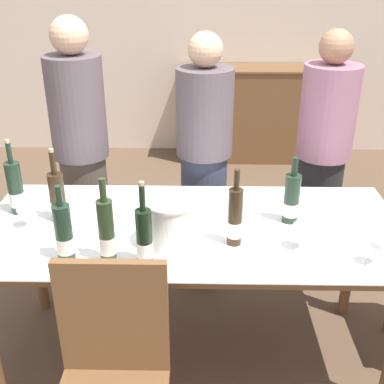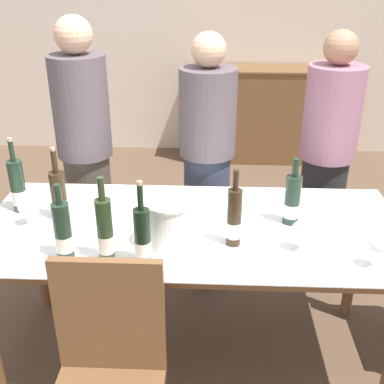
{
  "view_description": "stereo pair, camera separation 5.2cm",
  "coord_description": "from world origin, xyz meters",
  "px_view_note": "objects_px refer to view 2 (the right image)",
  "views": [
    {
      "loc": [
        0.04,
        -1.99,
        1.93
      ],
      "look_at": [
        0.0,
        0.0,
        0.96
      ],
      "focal_mm": 45.0,
      "sensor_mm": 36.0,
      "label": 1
    },
    {
      "loc": [
        0.09,
        -1.98,
        1.93
      ],
      "look_at": [
        0.0,
        0.0,
        0.96
      ],
      "focal_mm": 45.0,
      "sensor_mm": 36.0,
      "label": 2
    }
  ],
  "objects_px": {
    "wine_bottle_0": "(234,219)",
    "wine_bottle_4": "(63,233)",
    "person_host": "(86,157)",
    "wine_bottle_1": "(142,237)",
    "person_guest_left": "(207,168)",
    "wine_glass_2": "(301,231)",
    "wine_bottle_3": "(292,201)",
    "sideboard_cabinet": "(264,114)",
    "wine_bottle_5": "(18,187)",
    "wine_bottle_6": "(59,196)",
    "person_guest_right": "(326,165)",
    "dining_table": "(192,239)",
    "wine_glass_1": "(377,247)",
    "wine_bottle_2": "(105,231)",
    "ice_bucket": "(169,222)",
    "wine_glass_0": "(25,208)",
    "chair_near_front": "(108,369)"
  },
  "relations": [
    {
      "from": "wine_bottle_0",
      "to": "wine_bottle_4",
      "type": "bearing_deg",
      "value": -168.97
    },
    {
      "from": "wine_bottle_3",
      "to": "person_guest_left",
      "type": "xyz_separation_m",
      "value": [
        -0.41,
        0.63,
        -0.11
      ]
    },
    {
      "from": "wine_bottle_3",
      "to": "wine_glass_2",
      "type": "height_order",
      "value": "wine_bottle_3"
    },
    {
      "from": "wine_bottle_4",
      "to": "person_host",
      "type": "relative_size",
      "value": 0.21
    },
    {
      "from": "dining_table",
      "to": "person_host",
      "type": "height_order",
      "value": "person_host"
    },
    {
      "from": "wine_bottle_4",
      "to": "wine_bottle_1",
      "type": "bearing_deg",
      "value": -4.11
    },
    {
      "from": "sideboard_cabinet",
      "to": "wine_bottle_5",
      "type": "xyz_separation_m",
      "value": [
        -1.49,
        -2.74,
        0.43
      ]
    },
    {
      "from": "wine_bottle_4",
      "to": "person_guest_left",
      "type": "bearing_deg",
      "value": 59.26
    },
    {
      "from": "person_guest_left",
      "to": "person_guest_right",
      "type": "relative_size",
      "value": 1.0
    },
    {
      "from": "wine_glass_2",
      "to": "person_host",
      "type": "distance_m",
      "value": 1.47
    },
    {
      "from": "person_host",
      "to": "wine_bottle_4",
      "type": "bearing_deg",
      "value": -81.0
    },
    {
      "from": "wine_bottle_5",
      "to": "person_host",
      "type": "height_order",
      "value": "person_host"
    },
    {
      "from": "wine_glass_2",
      "to": "wine_bottle_2",
      "type": "bearing_deg",
      "value": -172.21
    },
    {
      "from": "wine_bottle_6",
      "to": "wine_bottle_3",
      "type": "bearing_deg",
      "value": 0.39
    },
    {
      "from": "wine_bottle_5",
      "to": "person_guest_right",
      "type": "relative_size",
      "value": 0.24
    },
    {
      "from": "ice_bucket",
      "to": "wine_bottle_2",
      "type": "relative_size",
      "value": 0.56
    },
    {
      "from": "wine_glass_2",
      "to": "person_host",
      "type": "xyz_separation_m",
      "value": [
        -1.16,
        0.91,
        -0.04
      ]
    },
    {
      "from": "wine_bottle_4",
      "to": "wine_bottle_5",
      "type": "xyz_separation_m",
      "value": [
        -0.35,
        0.41,
        0.01
      ]
    },
    {
      "from": "wine_bottle_4",
      "to": "wine_glass_2",
      "type": "height_order",
      "value": "wine_bottle_4"
    },
    {
      "from": "wine_bottle_3",
      "to": "wine_bottle_6",
      "type": "height_order",
      "value": "wine_bottle_6"
    },
    {
      "from": "wine_bottle_4",
      "to": "person_guest_right",
      "type": "xyz_separation_m",
      "value": [
        1.31,
        1.05,
        -0.11
      ]
    },
    {
      "from": "dining_table",
      "to": "person_guest_left",
      "type": "xyz_separation_m",
      "value": [
        0.06,
        0.69,
        0.08
      ]
    },
    {
      "from": "dining_table",
      "to": "wine_bottle_2",
      "type": "bearing_deg",
      "value": -139.36
    },
    {
      "from": "sideboard_cabinet",
      "to": "wine_bottle_4",
      "type": "relative_size",
      "value": 4.6
    },
    {
      "from": "wine_bottle_0",
      "to": "wine_bottle_3",
      "type": "distance_m",
      "value": 0.35
    },
    {
      "from": "dining_table",
      "to": "wine_glass_1",
      "type": "relative_size",
      "value": 14.6
    },
    {
      "from": "person_host",
      "to": "person_guest_left",
      "type": "bearing_deg",
      "value": -2.54
    },
    {
      "from": "wine_bottle_1",
      "to": "wine_bottle_6",
      "type": "distance_m",
      "value": 0.58
    },
    {
      "from": "ice_bucket",
      "to": "wine_bottle_4",
      "type": "height_order",
      "value": "wine_bottle_4"
    },
    {
      "from": "wine_bottle_1",
      "to": "person_host",
      "type": "relative_size",
      "value": 0.23
    },
    {
      "from": "person_host",
      "to": "wine_glass_1",
      "type": "bearing_deg",
      "value": -35.25
    },
    {
      "from": "sideboard_cabinet",
      "to": "person_host",
      "type": "bearing_deg",
      "value": -121.37
    },
    {
      "from": "wine_bottle_6",
      "to": "person_guest_left",
      "type": "distance_m",
      "value": 0.96
    },
    {
      "from": "wine_glass_1",
      "to": "person_guest_right",
      "type": "bearing_deg",
      "value": 88.98
    },
    {
      "from": "chair_near_front",
      "to": "person_guest_left",
      "type": "relative_size",
      "value": 0.61
    },
    {
      "from": "person_guest_left",
      "to": "wine_bottle_4",
      "type": "bearing_deg",
      "value": -120.74
    },
    {
      "from": "ice_bucket",
      "to": "dining_table",
      "type": "bearing_deg",
      "value": 59.38
    },
    {
      "from": "wine_bottle_3",
      "to": "wine_bottle_6",
      "type": "bearing_deg",
      "value": -179.61
    },
    {
      "from": "wine_bottle_6",
      "to": "wine_glass_1",
      "type": "xyz_separation_m",
      "value": [
        1.41,
        -0.35,
        -0.02
      ]
    },
    {
      "from": "wine_bottle_2",
      "to": "wine_bottle_3",
      "type": "bearing_deg",
      "value": 23.39
    },
    {
      "from": "wine_bottle_1",
      "to": "person_guest_left",
      "type": "bearing_deg",
      "value": 76.1
    },
    {
      "from": "wine_bottle_2",
      "to": "person_host",
      "type": "distance_m",
      "value": 1.08
    },
    {
      "from": "wine_bottle_6",
      "to": "wine_glass_1",
      "type": "height_order",
      "value": "wine_bottle_6"
    },
    {
      "from": "wine_bottle_4",
      "to": "wine_glass_2",
      "type": "bearing_deg",
      "value": 6.0
    },
    {
      "from": "wine_glass_1",
      "to": "person_host",
      "type": "height_order",
      "value": "person_host"
    },
    {
      "from": "wine_glass_2",
      "to": "person_host",
      "type": "height_order",
      "value": "person_host"
    },
    {
      "from": "dining_table",
      "to": "person_guest_right",
      "type": "height_order",
      "value": "person_guest_right"
    },
    {
      "from": "wine_glass_0",
      "to": "chair_near_front",
      "type": "relative_size",
      "value": 0.14
    },
    {
      "from": "wine_glass_0",
      "to": "person_host",
      "type": "relative_size",
      "value": 0.08
    },
    {
      "from": "wine_bottle_0",
      "to": "wine_bottle_5",
      "type": "distance_m",
      "value": 1.09
    }
  ]
}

